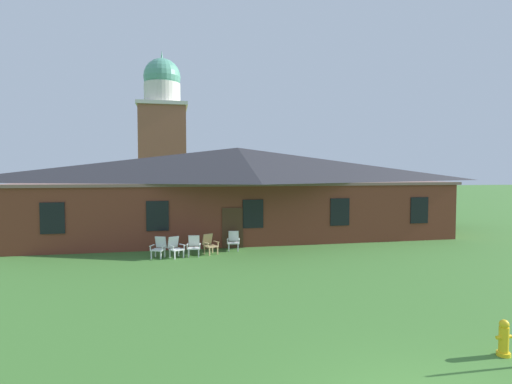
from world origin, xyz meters
TOP-DOWN VIEW (x-y plane):
  - brick_building at (-0.00, 20.59)m, footprint 25.25×10.40m
  - dome_tower at (-5.07, 39.60)m, footprint 5.18×5.18m
  - lawn_chair_by_porch at (-4.74, 13.91)m, footprint 0.79×0.83m
  - lawn_chair_near_door at (-4.01, 13.81)m, footprint 0.83×0.86m
  - lawn_chair_left_end at (-3.16, 13.95)m, footprint 0.68×0.71m
  - lawn_chair_middle at (-2.39, 14.29)m, footprint 0.82×0.85m
  - lawn_chair_right_end at (-1.12, 14.98)m, footprint 0.71×0.75m
  - fire_hydrant at (2.83, 2.16)m, footprint 0.36×0.28m

SIDE VIEW (x-z plane):
  - fire_hydrant at x=2.83m, z-range -0.02..0.77m
  - lawn_chair_by_porch at x=-4.74m, z-range 0.02..0.98m
  - lawn_chair_near_door at x=-4.01m, z-range 0.02..0.98m
  - lawn_chair_left_end at x=-3.16m, z-range 0.02..0.98m
  - lawn_chair_middle at x=-2.39m, z-range 0.02..0.98m
  - lawn_chair_right_end at x=-1.12m, z-range 0.02..0.98m
  - brick_building at x=0.00m, z-range 0.05..5.56m
  - dome_tower at x=-5.07m, z-range -0.81..16.06m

